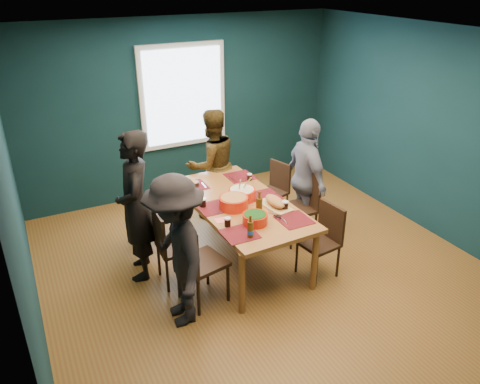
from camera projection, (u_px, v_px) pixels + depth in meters
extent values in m
cube|color=brown|center=(260.00, 265.00, 5.74)|extent=(5.00, 5.00, 0.01)
cube|color=white|center=(265.00, 35.00, 4.57)|extent=(5.00, 5.00, 0.01)
cube|color=#0F2D34|center=(17.00, 211.00, 4.14)|extent=(0.01, 5.00, 2.70)
cube|color=#0F2D34|center=(428.00, 131.00, 6.17)|extent=(0.01, 5.00, 2.70)
cube|color=#0F2D34|center=(183.00, 108.00, 7.17)|extent=(5.00, 0.01, 2.70)
cube|color=#0F2D34|center=(444.00, 288.00, 3.15)|extent=(5.00, 0.01, 2.70)
cube|color=silver|center=(183.00, 96.00, 7.06)|extent=(1.35, 0.06, 1.55)
cube|color=brown|center=(240.00, 204.00, 5.58)|extent=(1.11, 2.09, 0.05)
cylinder|color=brown|center=(242.00, 284.00, 4.80)|extent=(0.07, 0.07, 0.73)
cylinder|color=brown|center=(314.00, 261.00, 5.17)|extent=(0.07, 0.07, 0.73)
cylinder|color=brown|center=(179.00, 208.00, 6.32)|extent=(0.07, 0.07, 0.73)
cylinder|color=brown|center=(238.00, 195.00, 6.69)|extent=(0.07, 0.07, 0.73)
cube|color=black|center=(152.00, 214.00, 5.97)|extent=(0.48, 0.48, 0.04)
cube|color=black|center=(135.00, 200.00, 5.76)|extent=(0.10, 0.43, 0.47)
cylinder|color=black|center=(146.00, 241.00, 5.84)|extent=(0.03, 0.03, 0.44)
cylinder|color=black|center=(172.00, 232.00, 6.03)|extent=(0.03, 0.03, 0.44)
cylinder|color=black|center=(134.00, 228.00, 6.11)|extent=(0.03, 0.03, 0.44)
cylinder|color=black|center=(160.00, 221.00, 6.30)|extent=(0.03, 0.03, 0.44)
cube|color=black|center=(177.00, 247.00, 5.29)|extent=(0.43, 0.43, 0.04)
cube|color=black|center=(159.00, 231.00, 5.11)|extent=(0.06, 0.42, 0.46)
cylinder|color=black|center=(168.00, 276.00, 5.18)|extent=(0.03, 0.03, 0.43)
cylinder|color=black|center=(198.00, 268.00, 5.31)|extent=(0.03, 0.03, 0.43)
cylinder|color=black|center=(159.00, 260.00, 5.47)|extent=(0.03, 0.03, 0.43)
cylinder|color=black|center=(188.00, 253.00, 5.60)|extent=(0.03, 0.03, 0.43)
cube|color=black|center=(202.00, 262.00, 4.95)|extent=(0.53, 0.53, 0.04)
cube|color=black|center=(185.00, 247.00, 4.72)|extent=(0.13, 0.45, 0.49)
cylinder|color=black|center=(199.00, 297.00, 4.82)|extent=(0.03, 0.03, 0.46)
cylinder|color=black|center=(228.00, 283.00, 5.03)|extent=(0.03, 0.03, 0.46)
cylinder|color=black|center=(179.00, 280.00, 5.09)|extent=(0.03, 0.03, 0.46)
cylinder|color=black|center=(207.00, 267.00, 5.30)|extent=(0.03, 0.03, 0.46)
cube|color=black|center=(272.00, 193.00, 6.67)|extent=(0.47, 0.47, 0.04)
cube|color=black|center=(280.00, 175.00, 6.68)|extent=(0.14, 0.37, 0.41)
cylinder|color=black|center=(272.00, 213.00, 6.56)|extent=(0.03, 0.03, 0.38)
cylinder|color=black|center=(287.00, 206.00, 6.76)|extent=(0.03, 0.03, 0.38)
cylinder|color=black|center=(256.00, 206.00, 6.76)|extent=(0.03, 0.03, 0.38)
cylinder|color=black|center=(271.00, 199.00, 6.96)|extent=(0.03, 0.03, 0.38)
cube|color=black|center=(297.00, 209.00, 6.10)|extent=(0.43, 0.43, 0.04)
cube|color=black|center=(311.00, 189.00, 6.07)|extent=(0.05, 0.43, 0.47)
cylinder|color=black|center=(292.00, 234.00, 5.98)|extent=(0.03, 0.03, 0.44)
cylinder|color=black|center=(315.00, 228.00, 6.13)|extent=(0.03, 0.03, 0.44)
cylinder|color=black|center=(277.00, 222.00, 6.28)|extent=(0.03, 0.03, 0.44)
cylinder|color=black|center=(300.00, 216.00, 6.42)|extent=(0.03, 0.03, 0.44)
cube|color=black|center=(318.00, 243.00, 5.40)|extent=(0.44, 0.44, 0.04)
cube|color=black|center=(331.00, 221.00, 5.38)|extent=(0.09, 0.40, 0.43)
cylinder|color=black|center=(316.00, 271.00, 5.28)|extent=(0.03, 0.03, 0.41)
cylinder|color=black|center=(338.00, 262.00, 5.45)|extent=(0.03, 0.03, 0.41)
cylinder|color=black|center=(297.00, 257.00, 5.53)|extent=(0.03, 0.03, 0.41)
cylinder|color=black|center=(318.00, 249.00, 5.70)|extent=(0.03, 0.03, 0.41)
imported|color=black|center=(136.00, 207.00, 5.23)|extent=(0.56, 0.73, 1.77)
imported|color=black|center=(212.00, 165.00, 6.57)|extent=(0.82, 0.67, 1.59)
imported|color=silver|center=(307.00, 179.00, 6.12)|extent=(0.52, 0.99, 1.61)
imported|color=black|center=(177.00, 252.00, 4.54)|extent=(0.69, 1.09, 1.61)
cylinder|color=red|center=(234.00, 203.00, 5.40)|extent=(0.34, 0.34, 0.14)
cylinder|color=olive|center=(234.00, 198.00, 5.37)|extent=(0.30, 0.30, 0.02)
cylinder|color=red|center=(242.00, 194.00, 5.61)|extent=(0.32, 0.32, 0.13)
cylinder|color=beige|center=(242.00, 190.00, 5.58)|extent=(0.29, 0.29, 0.02)
cylinder|color=tan|center=(245.00, 185.00, 5.58)|extent=(0.10, 0.18, 0.26)
cylinder|color=tan|center=(240.00, 187.00, 5.55)|extent=(0.08, 0.18, 0.26)
cylinder|color=red|center=(255.00, 219.00, 5.07)|extent=(0.28, 0.28, 0.11)
cylinder|color=#154210|center=(255.00, 215.00, 5.05)|extent=(0.24, 0.24, 0.02)
cube|color=tan|center=(275.00, 206.00, 5.46)|extent=(0.28, 0.46, 0.02)
ellipsoid|color=#AF733E|center=(275.00, 201.00, 5.43)|extent=(0.21, 0.36, 0.10)
cube|color=silver|center=(275.00, 213.00, 5.27)|extent=(0.09, 0.17, 0.00)
cylinder|color=black|center=(277.00, 217.00, 5.18)|extent=(0.06, 0.10, 0.02)
sphere|color=#235A14|center=(279.00, 204.00, 5.35)|extent=(0.03, 0.03, 0.03)
sphere|color=#235A14|center=(275.00, 201.00, 5.43)|extent=(0.03, 0.03, 0.03)
sphere|color=#235A14|center=(271.00, 198.00, 5.51)|extent=(0.03, 0.03, 0.03)
cylinder|color=black|center=(194.00, 184.00, 5.97)|extent=(0.14, 0.14, 0.06)
cylinder|color=olive|center=(194.00, 182.00, 5.96)|extent=(0.12, 0.12, 0.01)
cylinder|color=#492E0D|center=(250.00, 229.00, 4.80)|extent=(0.06, 0.06, 0.18)
cylinder|color=#492E0D|center=(250.00, 219.00, 4.75)|extent=(0.03, 0.03, 0.07)
cylinder|color=#1755A1|center=(250.00, 232.00, 4.81)|extent=(0.07, 0.07, 0.04)
cylinder|color=#492E0D|center=(259.00, 206.00, 5.24)|extent=(0.07, 0.07, 0.20)
cylinder|color=#492E0D|center=(259.00, 195.00, 5.18)|extent=(0.03, 0.03, 0.08)
cylinder|color=black|center=(228.00, 222.00, 5.02)|extent=(0.07, 0.07, 0.10)
cylinder|color=silver|center=(227.00, 218.00, 5.00)|extent=(0.07, 0.07, 0.02)
cylinder|color=black|center=(285.00, 206.00, 5.37)|extent=(0.07, 0.07, 0.10)
cylinder|color=silver|center=(285.00, 202.00, 5.35)|extent=(0.08, 0.08, 0.02)
cylinder|color=black|center=(250.00, 177.00, 6.12)|extent=(0.06, 0.06, 0.09)
cylinder|color=silver|center=(250.00, 174.00, 6.10)|extent=(0.06, 0.06, 0.01)
cylinder|color=black|center=(203.00, 203.00, 5.43)|extent=(0.07, 0.07, 0.10)
cylinder|color=silver|center=(203.00, 199.00, 5.41)|extent=(0.08, 0.08, 0.02)
cube|color=#F36C66|center=(262.00, 196.00, 5.71)|extent=(0.16, 0.16, 0.00)
cube|color=#F36C66|center=(221.00, 220.00, 5.16)|extent=(0.13, 0.13, 0.00)
cube|color=#F36C66|center=(299.00, 222.00, 5.13)|extent=(0.16, 0.16, 0.00)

